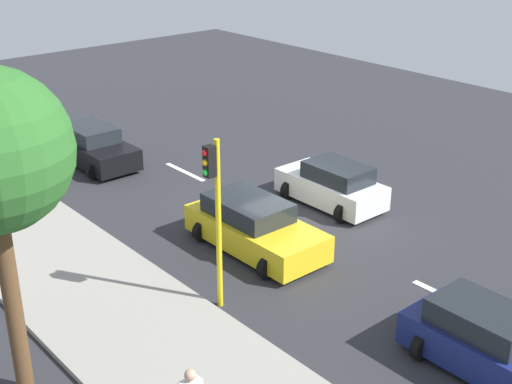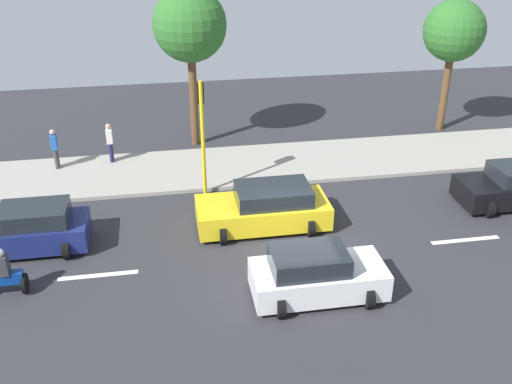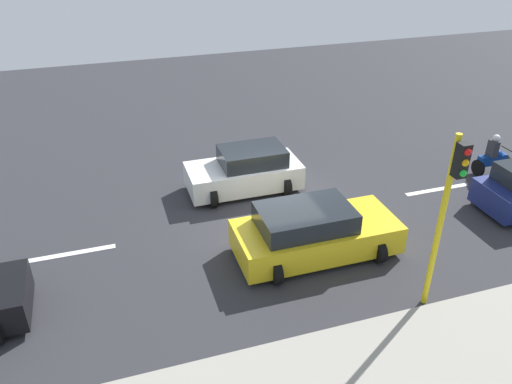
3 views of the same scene
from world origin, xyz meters
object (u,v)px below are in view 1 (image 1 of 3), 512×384
Objects in this scene: car_dark_blue at (489,343)px; car_black at (94,147)px; car_white at (332,185)px; traffic_light_corner at (215,202)px; car_yellow_cab at (254,227)px.

car_dark_blue is 0.96× the size of car_black.
car_dark_blue is 17.18m from car_black.
traffic_light_corner reaches higher than car_white.
car_black is at bearing -64.20° from car_white.
car_black is at bearing -89.20° from car_dark_blue.
car_white and car_black have the same top height.
car_white is 0.99× the size of car_dark_blue.
car_black is 11.78m from traffic_light_corner.
car_black is (4.21, -8.70, 0.00)m from car_white.
car_dark_blue is 7.76m from car_yellow_cab.
car_yellow_cab is at bearing 90.70° from car_black.
car_black is at bearing -89.30° from car_yellow_cab.
car_dark_blue is at bearing 64.94° from car_white.
car_dark_blue is at bearing 90.93° from car_yellow_cab.
car_white is 0.85× the size of traffic_light_corner.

